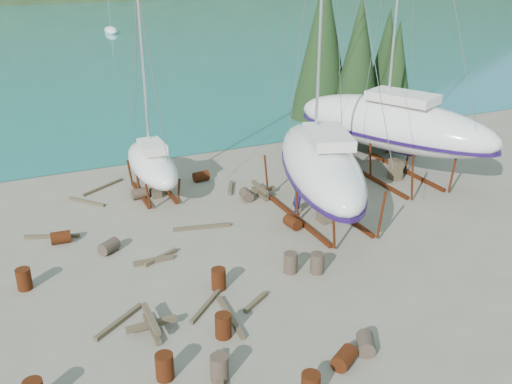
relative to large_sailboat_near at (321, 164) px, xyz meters
name	(u,v)px	position (x,y,z in m)	size (l,w,h in m)	color
ground	(263,266)	(-4.62, -3.23, -2.86)	(600.00, 600.00, 0.00)	#696353
cypress_near_right	(358,62)	(7.88, 8.77, 2.93)	(3.60, 3.60, 10.00)	black
cypress_mid_right	(395,79)	(9.38, 6.77, 2.06)	(3.06, 3.06, 8.50)	black
cypress_back_left	(323,45)	(6.38, 10.77, 3.80)	(4.14, 4.14, 11.50)	black
cypress_far_right	(386,65)	(10.88, 9.77, 2.35)	(3.24, 3.24, 9.00)	black
moored_boat_mid	(111,31)	(5.38, 76.77, -2.48)	(2.00, 5.00, 6.05)	silver
large_sailboat_near	(321,164)	(0.00, 0.00, 0.00)	(6.69, 11.74, 17.77)	silver
large_sailboat_far	(393,124)	(6.75, 3.26, 0.35)	(8.46, 12.84, 19.69)	silver
small_sailboat_shore	(152,164)	(-6.70, 6.36, -1.08)	(2.14, 6.75, 10.79)	silver
worker	(297,197)	(-0.74, 0.89, -1.95)	(0.67, 0.44, 1.83)	#1C1251
drum_1	(366,343)	(-3.91, -9.69, -2.57)	(0.58, 0.58, 0.88)	#2D2823
drum_2	(61,237)	(-12.10, 2.55, -2.57)	(0.58, 0.58, 0.88)	#5F2F10
drum_4	(201,176)	(-3.66, 7.19, -2.57)	(0.58, 0.58, 0.88)	#5F2F10
drum_5	(291,263)	(-3.79, -4.13, -2.42)	(0.58, 0.58, 0.88)	#2D2823
drum_6	(293,222)	(-1.74, -0.50, -2.57)	(0.58, 0.58, 0.88)	#5F2F10
drum_8	(24,279)	(-13.91, -0.86, -2.42)	(0.58, 0.58, 0.88)	#5F2F10
drum_9	(140,193)	(-7.53, 6.11, -2.57)	(0.58, 0.58, 0.88)	#2D2823
drum_10	(165,366)	(-10.35, -8.17, -2.42)	(0.58, 0.58, 0.88)	#5F2F10
drum_11	(246,195)	(-2.39, 3.53, -2.57)	(0.58, 0.58, 0.88)	#2D2823
drum_12	(344,358)	(-4.97, -10.03, -2.57)	(0.58, 0.58, 0.88)	#5F2F10
drum_13	(223,326)	(-7.92, -6.99, -2.42)	(0.58, 0.58, 0.88)	#5F2F10
drum_14	(219,279)	(-6.95, -4.07, -2.42)	(0.58, 0.58, 0.88)	#5F2F10
drum_15	(109,246)	(-10.28, 0.75, -2.57)	(0.58, 0.58, 0.88)	#2D2823
drum_16	(219,368)	(-8.84, -8.96, -2.42)	(0.58, 0.58, 0.88)	#2D2823
drum_17	(317,263)	(-2.81, -4.63, -2.42)	(0.58, 0.58, 0.88)	#2D2823
timber_0	(103,187)	(-9.08, 8.43, -2.79)	(0.14, 2.91, 0.14)	brown
timber_3	(209,303)	(-7.71, -4.93, -2.79)	(0.15, 2.79, 0.15)	brown
timber_4	(161,257)	(-8.37, -0.81, -2.78)	(0.17, 1.78, 0.17)	brown
timber_5	(230,317)	(-7.31, -6.14, -2.78)	(0.16, 2.66, 0.16)	brown
timber_6	(231,188)	(-2.61, 5.24, -2.77)	(0.19, 1.78, 0.19)	brown
timber_7	(256,302)	(-6.08, -5.66, -2.78)	(0.17, 1.45, 0.17)	brown
timber_8	(153,260)	(-8.75, -0.96, -2.77)	(0.19, 1.72, 0.19)	brown
timber_9	(87,202)	(-10.29, 6.70, -2.79)	(0.15, 2.35, 0.15)	brown
timber_10	(202,227)	(-5.76, 1.25, -2.78)	(0.16, 2.77, 0.16)	brown
timber_12	(119,321)	(-11.04, -4.73, -2.78)	(0.17, 2.40, 0.17)	brown
timber_16	(220,383)	(-8.94, -9.23, -2.75)	(0.23, 2.95, 0.23)	brown
timber_17	(52,236)	(-12.43, 3.26, -2.78)	(0.16, 2.53, 0.16)	brown
timber_pile_fore	(152,324)	(-10.10, -5.66, -2.56)	(1.80, 1.80, 0.60)	brown
timber_pile_aft	(260,191)	(-1.49, 3.75, -2.56)	(1.80, 1.80, 0.60)	brown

